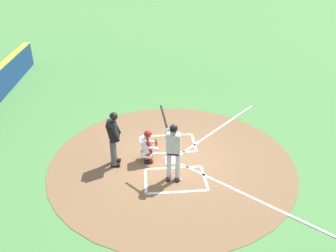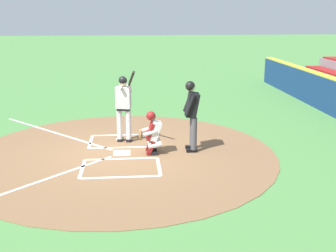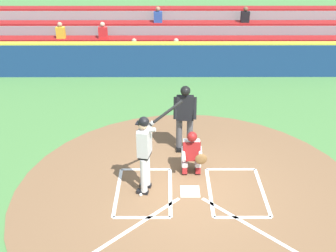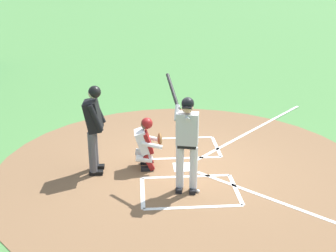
# 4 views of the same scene
# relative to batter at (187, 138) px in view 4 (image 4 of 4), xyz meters

# --- Properties ---
(ground_plane) EXTENTS (120.00, 120.00, 0.00)m
(ground_plane) POSITION_rel_batter_xyz_m (-1.00, 0.07, -1.10)
(ground_plane) COLOR #4C8442
(dirt_circle) EXTENTS (8.00, 8.00, 0.01)m
(dirt_circle) POSITION_rel_batter_xyz_m (-1.00, 0.07, -1.09)
(dirt_circle) COLOR brown
(dirt_circle) RESTS_ON ground
(home_plate_and_chalk) EXTENTS (7.93, 4.91, 0.01)m
(home_plate_and_chalk) POSITION_rel_batter_xyz_m (-1.00, 0.95, -1.08)
(home_plate_and_chalk) COLOR white
(home_plate_and_chalk) RESTS_ON dirt_circle
(batter) EXTENTS (1.04, 0.56, 2.13)m
(batter) POSITION_rel_batter_xyz_m (0.00, 0.00, 0.00)
(batter) COLOR silver
(batter) RESTS_ON ground
(catcher) EXTENTS (0.59, 0.60, 1.13)m
(catcher) POSITION_rel_batter_xyz_m (-1.07, -0.72, -0.51)
(catcher) COLOR black
(catcher) RESTS_ON ground
(plate_umpire) EXTENTS (0.59, 0.42, 1.86)m
(plate_umpire) POSITION_rel_batter_xyz_m (-0.93, -1.77, -0.02)
(plate_umpire) COLOR #4C4C51
(plate_umpire) RESTS_ON ground
(baseball) EXTENTS (0.07, 0.07, 0.07)m
(baseball) POSITION_rel_batter_xyz_m (0.11, 0.22, -1.06)
(baseball) COLOR white
(baseball) RESTS_ON ground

